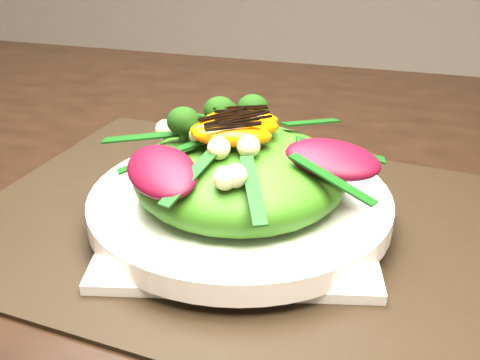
% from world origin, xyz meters
% --- Properties ---
extents(dining_table, '(1.60, 0.90, 0.75)m').
position_xyz_m(dining_table, '(0.00, 0.00, 0.73)').
color(dining_table, black).
rests_on(dining_table, floor).
extents(placemat, '(0.54, 0.44, 0.00)m').
position_xyz_m(placemat, '(0.18, -0.08, 0.75)').
color(placemat, black).
rests_on(placemat, dining_table).
extents(plate_base, '(0.28, 0.28, 0.01)m').
position_xyz_m(plate_base, '(0.18, -0.08, 0.76)').
color(plate_base, white).
rests_on(plate_base, placemat).
extents(salad_bowl, '(0.33, 0.33, 0.02)m').
position_xyz_m(salad_bowl, '(0.18, -0.08, 0.77)').
color(salad_bowl, white).
rests_on(salad_bowl, plate_base).
extents(lettuce_mound, '(0.24, 0.24, 0.06)m').
position_xyz_m(lettuce_mound, '(0.18, -0.08, 0.80)').
color(lettuce_mound, '#346B13').
rests_on(lettuce_mound, salad_bowl).
extents(radicchio_leaf, '(0.08, 0.05, 0.02)m').
position_xyz_m(radicchio_leaf, '(0.27, -0.08, 0.83)').
color(radicchio_leaf, '#490718').
rests_on(radicchio_leaf, lettuce_mound).
extents(orange_segment, '(0.07, 0.05, 0.02)m').
position_xyz_m(orange_segment, '(0.17, -0.07, 0.84)').
color(orange_segment, '#D36303').
rests_on(orange_segment, lettuce_mound).
extents(broccoli_floret, '(0.04, 0.04, 0.04)m').
position_xyz_m(broccoli_floret, '(0.13, -0.06, 0.85)').
color(broccoli_floret, '#0D3309').
rests_on(broccoli_floret, lettuce_mound).
extents(macadamia_nut, '(0.02, 0.02, 0.02)m').
position_xyz_m(macadamia_nut, '(0.20, -0.12, 0.84)').
color(macadamia_nut, '#FFEBB3').
rests_on(macadamia_nut, lettuce_mound).
extents(balsamic_drizzle, '(0.05, 0.02, 0.00)m').
position_xyz_m(balsamic_drizzle, '(0.17, -0.07, 0.85)').
color(balsamic_drizzle, black).
rests_on(balsamic_drizzle, orange_segment).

